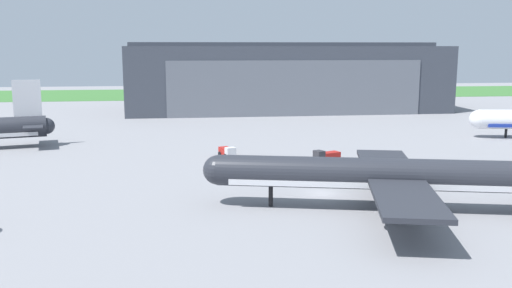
# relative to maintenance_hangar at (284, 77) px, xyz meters

# --- Properties ---
(ground_plane) EXTENTS (440.00, 440.00, 0.00)m
(ground_plane) POSITION_rel_maintenance_hangar_xyz_m (-13.33, -104.76, -10.21)
(ground_plane) COLOR gray
(grass_field_strip) EXTENTS (440.00, 56.00, 0.08)m
(grass_field_strip) POSITION_rel_maintenance_hangar_xyz_m (-13.33, 62.36, -10.17)
(grass_field_strip) COLOR #3B7234
(grass_field_strip) RESTS_ON ground_plane
(maintenance_hangar) EXTENTS (97.77, 39.76, 21.34)m
(maintenance_hangar) POSITION_rel_maintenance_hangar_xyz_m (0.00, 0.00, 0.00)
(maintenance_hangar) COLOR #383D47
(maintenance_hangar) RESTS_ON ground_plane
(airliner_near_left) EXTENTS (44.46, 35.10, 13.10)m
(airliner_near_left) POSITION_rel_maintenance_hangar_xyz_m (-7.25, -113.28, -5.83)
(airliner_near_left) COLOR #282B33
(airliner_near_left) RESTS_ON ground_plane
(baggage_tug) EXTENTS (5.13, 3.59, 2.29)m
(baggage_tug) POSITION_rel_maintenance_hangar_xyz_m (-7.66, -84.82, -9.05)
(baggage_tug) COLOR #2D2D33
(baggage_tug) RESTS_ON ground_plane
(stair_truck) EXTENTS (3.21, 4.60, 2.09)m
(stair_truck) POSITION_rel_maintenance_hangar_xyz_m (-24.37, -78.12, -9.10)
(stair_truck) COLOR silver
(stair_truck) RESTS_ON ground_plane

